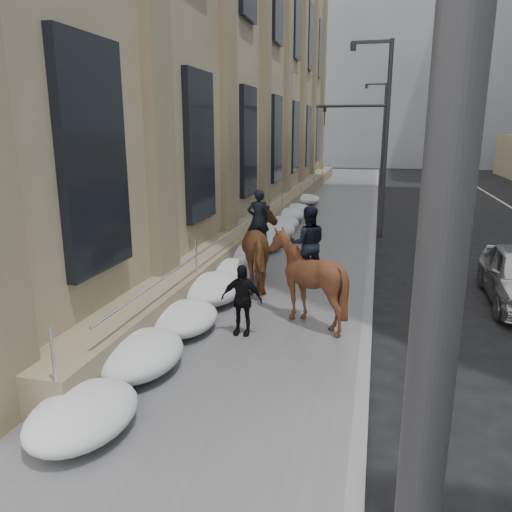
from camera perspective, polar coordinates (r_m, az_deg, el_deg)
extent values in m
plane|color=black|center=(9.42, -4.71, -14.56)|extent=(140.00, 140.00, 0.00)
cube|color=#505052|center=(18.55, 4.97, 0.29)|extent=(5.00, 80.00, 0.12)
cube|color=slate|center=(18.36, 13.08, -0.18)|extent=(0.24, 80.00, 0.12)
cube|color=#847456|center=(29.27, -2.52, 23.08)|extent=(5.00, 44.00, 18.00)
cube|color=#7F7052|center=(28.53, 3.60, 6.05)|extent=(1.10, 44.00, 0.90)
cylinder|color=silver|center=(28.34, 4.53, 7.82)|extent=(0.06, 42.00, 0.06)
cube|color=#7F7052|center=(18.98, -3.87, 25.10)|extent=(0.70, 1.20, 16.20)
cube|color=black|center=(21.49, -0.84, 12.88)|extent=(0.20, 2.20, 4.50)
cube|color=slate|center=(68.48, 15.77, 21.77)|extent=(30.00, 12.00, 28.00)
cube|color=gray|center=(80.46, 7.81, 18.09)|extent=(24.00, 12.00, 20.00)
cylinder|color=#2D2D30|center=(1.90, 20.17, -3.15)|extent=(0.18, 0.18, 8.00)
cylinder|color=#2D2D30|center=(21.81, 14.60, 12.46)|extent=(0.18, 0.18, 8.00)
cube|color=#2D2D30|center=(22.07, 13.04, 22.74)|extent=(1.60, 0.15, 0.12)
cylinder|color=#2D2D30|center=(22.08, 11.05, 22.44)|extent=(0.24, 0.24, 0.30)
cylinder|color=#2D2D30|center=(41.81, 14.34, 13.15)|extent=(0.18, 0.18, 8.00)
cube|color=#2D2D30|center=(41.95, 13.54, 18.54)|extent=(1.60, 0.15, 0.12)
cylinder|color=#2D2D30|center=(41.95, 12.52, 18.39)|extent=(0.24, 0.24, 0.30)
cylinder|color=#2D2D30|center=(29.85, 14.53, 10.92)|extent=(0.20, 0.20, 6.00)
cylinder|color=#2D2D30|center=(29.88, 10.88, 16.49)|extent=(4.00, 0.16, 0.16)
imported|color=black|center=(29.98, 7.87, 15.65)|extent=(0.18, 0.22, 1.10)
ellipsoid|color=#B8BABF|center=(9.72, -13.06, -10.89)|extent=(1.50, 2.10, 0.68)
ellipsoid|color=#B8BABF|center=(13.13, -5.11, -3.75)|extent=(1.60, 2.20, 0.72)
ellipsoid|color=#B8BABF|center=(16.85, -1.09, 0.24)|extent=(1.40, 2.00, 0.64)
ellipsoid|color=#B8BABF|center=(20.61, 2.14, 3.01)|extent=(1.70, 2.30, 0.76)
ellipsoid|color=#B8BABF|center=(24.50, 3.79, 4.68)|extent=(1.50, 2.10, 0.66)
imported|color=#57331A|center=(14.11, 0.87, 0.83)|extent=(2.09, 2.93, 2.26)
imported|color=black|center=(14.09, 1.01, 4.11)|extent=(0.74, 0.61, 1.72)
imported|color=#412112|center=(11.58, 5.75, -2.54)|extent=(2.10, 2.27, 2.15)
imported|color=black|center=(11.52, 5.95, 1.45)|extent=(0.95, 0.81, 1.72)
imported|color=black|center=(10.96, -1.66, -5.02)|extent=(0.93, 0.39, 1.58)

